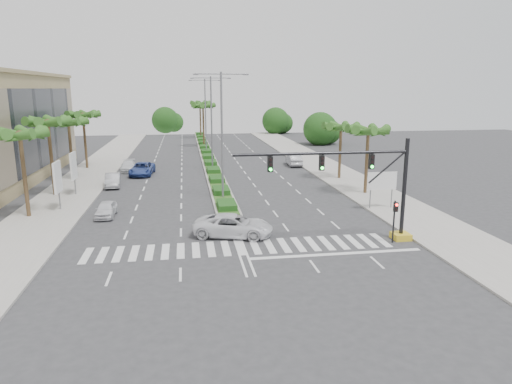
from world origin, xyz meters
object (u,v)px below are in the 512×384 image
car_parked_a (106,209)px  car_parked_b (113,180)px  car_parked_d (128,166)px  car_crossing (233,226)px  car_right (294,160)px  car_parked_c (142,169)px

car_parked_a → car_parked_b: bearing=96.7°
car_parked_d → car_crossing: 30.68m
car_parked_a → car_right: (21.64, 22.89, 0.16)m
car_parked_a → car_parked_d: (-0.63, 21.96, 0.03)m
car_parked_a → car_parked_b: size_ratio=0.85×
car_parked_b → car_crossing: (11.20, -19.10, 0.07)m
car_parked_c → car_right: bearing=16.3°
car_parked_a → car_parked_c: car_parked_c is taller
car_parked_c → car_right: 20.67m
car_parked_b → car_crossing: 22.14m
car_parked_a → car_parked_b: 12.33m
car_crossing → car_parked_d: bearing=36.4°
car_parked_a → car_crossing: bearing=-33.3°
car_parked_b → car_parked_d: (0.58, 9.68, -0.06)m
car_parked_a → car_right: bearing=47.7°
car_parked_c → car_parked_a: bearing=-89.2°
car_parked_c → car_crossing: 27.06m
car_parked_c → car_crossing: bearing=-66.5°
car_parked_d → car_crossing: (10.62, -28.78, 0.13)m
car_parked_c → car_right: (20.27, 4.06, 0.01)m
car_parked_c → car_right: car_right is taller
car_parked_a → car_parked_b: (-1.22, 12.27, 0.09)m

